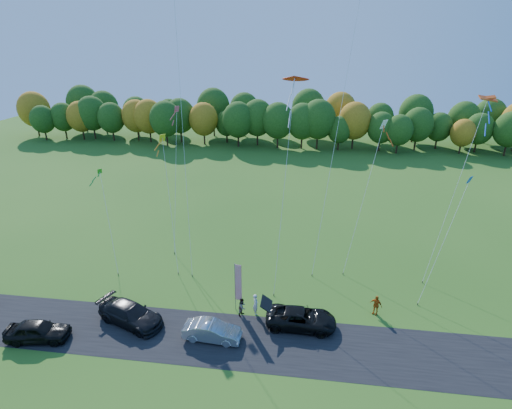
# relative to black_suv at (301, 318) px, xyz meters

# --- Properties ---
(ground) EXTENTS (160.00, 160.00, 0.00)m
(ground) POSITION_rel_black_suv_xyz_m (-4.61, 1.76, -0.77)
(ground) COLOR #295A17
(asphalt_strip) EXTENTS (90.00, 6.00, 0.01)m
(asphalt_strip) POSITION_rel_black_suv_xyz_m (-4.61, -2.24, -0.76)
(asphalt_strip) COLOR black
(asphalt_strip) RESTS_ON ground
(tree_line) EXTENTS (116.00, 12.00, 10.00)m
(tree_line) POSITION_rel_black_suv_xyz_m (-4.61, 56.76, -0.77)
(tree_line) COLOR #1E4711
(tree_line) RESTS_ON ground
(black_suv) EXTENTS (5.56, 2.66, 1.53)m
(black_suv) POSITION_rel_black_suv_xyz_m (0.00, 0.00, 0.00)
(black_suv) COLOR black
(black_suv) RESTS_ON ground
(silver_sedan) EXTENTS (4.47, 1.77, 1.45)m
(silver_sedan) POSITION_rel_black_suv_xyz_m (-6.61, -2.32, -0.04)
(silver_sedan) COLOR #B2B2B7
(silver_sedan) RESTS_ON ground
(dark_truck_a) EXTENTS (6.13, 4.19, 1.65)m
(dark_truck_a) POSITION_rel_black_suv_xyz_m (-13.49, -1.34, 0.06)
(dark_truck_a) COLOR black
(dark_truck_a) RESTS_ON ground
(dark_truck_b) EXTENTS (4.88, 2.55, 1.59)m
(dark_truck_b) POSITION_rel_black_suv_xyz_m (-19.60, -4.12, 0.03)
(dark_truck_b) COLOR black
(dark_truck_b) RESTS_ON ground
(person_tailgate_a) EXTENTS (0.64, 0.78, 1.85)m
(person_tailgate_a) POSITION_rel_black_suv_xyz_m (-3.76, 1.11, 0.16)
(person_tailgate_a) COLOR silver
(person_tailgate_a) RESTS_ON ground
(person_tailgate_b) EXTENTS (0.82, 0.92, 1.56)m
(person_tailgate_b) POSITION_rel_black_suv_xyz_m (-4.81, 0.80, 0.02)
(person_tailgate_b) COLOR gray
(person_tailgate_b) RESTS_ON ground
(person_east) EXTENTS (1.10, 0.88, 1.75)m
(person_east) POSITION_rel_black_suv_xyz_m (6.05, 2.37, 0.11)
(person_east) COLOR #BF5812
(person_east) RESTS_ON ground
(feather_flag) EXTENTS (0.59, 0.13, 4.47)m
(feather_flag) POSITION_rel_black_suv_xyz_m (-5.28, 1.42, 1.97)
(feather_flag) COLOR #999999
(feather_flag) RESTS_ON ground
(kite_delta_blue) EXTENTS (4.79, 11.85, 31.61)m
(kite_delta_blue) POSITION_rel_black_suv_xyz_m (-12.20, 11.24, 14.65)
(kite_delta_blue) COLOR #4C3F33
(kite_delta_blue) RESTS_ON ground
(kite_parafoil_orange) EXTENTS (5.84, 13.45, 31.38)m
(kite_parafoil_orange) POSITION_rel_black_suv_xyz_m (2.86, 13.83, 14.75)
(kite_parafoil_orange) COLOR #4C3F33
(kite_parafoil_orange) RESTS_ON ground
(kite_delta_red) EXTENTS (2.52, 9.05, 19.23)m
(kite_delta_red) POSITION_rel_black_suv_xyz_m (-2.00, 8.14, 9.27)
(kite_delta_red) COLOR #4C3F33
(kite_delta_red) RESTS_ON ground
(kite_parafoil_rainbow) EXTENTS (6.58, 6.99, 16.68)m
(kite_parafoil_rainbow) POSITION_rel_black_suv_xyz_m (13.52, 10.78, 7.42)
(kite_parafoil_rainbow) COLOR #4C3F33
(kite_parafoil_rainbow) RESTS_ON ground
(kite_diamond_yellow) EXTENTS (2.76, 5.20, 13.00)m
(kite_diamond_yellow) POSITION_rel_black_suv_xyz_m (-13.03, 8.30, 5.52)
(kite_diamond_yellow) COLOR #4C3F33
(kite_diamond_yellow) RESTS_ON ground
(kite_diamond_green) EXTENTS (3.95, 6.08, 9.13)m
(kite_diamond_green) POSITION_rel_black_suv_xyz_m (-19.40, 7.90, 3.62)
(kite_diamond_green) COLOR #4C3F33
(kite_diamond_green) RESTS_ON ground
(kite_diamond_white) EXTENTS (3.84, 6.16, 14.41)m
(kite_diamond_white) POSITION_rel_black_suv_xyz_m (5.39, 10.79, 6.14)
(kite_diamond_white) COLOR #4C3F33
(kite_diamond_white) RESTS_ON ground
(kite_diamond_pink) EXTENTS (1.05, 6.17, 14.84)m
(kite_diamond_pink) POSITION_rel_black_suv_xyz_m (-13.83, 12.66, 6.72)
(kite_diamond_pink) COLOR #4C3F33
(kite_diamond_pink) RESTS_ON ground
(kite_diamond_blue_low) EXTENTS (4.28, 4.80, 10.69)m
(kite_diamond_blue_low) POSITION_rel_black_suv_xyz_m (11.70, 6.17, 4.34)
(kite_diamond_blue_low) COLOR #4C3F33
(kite_diamond_blue_low) RESTS_ON ground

